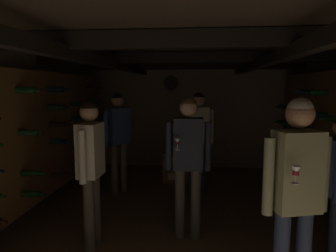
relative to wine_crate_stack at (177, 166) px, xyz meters
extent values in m
plane|color=#8C7051|center=(0.20, -2.02, -0.30)|extent=(8.40, 8.40, 0.00)
cube|color=gray|center=(0.20, 1.21, 0.88)|extent=(4.72, 0.06, 2.35)
cube|color=gray|center=(-2.13, -2.02, 0.88)|extent=(0.06, 6.40, 2.35)
cube|color=black|center=(0.20, -2.02, 2.08)|extent=(4.72, 6.52, 0.06)
cube|color=black|center=(0.20, -2.96, 1.96)|extent=(4.60, 0.14, 0.16)
cube|color=black|center=(0.20, -1.09, 1.96)|extent=(4.60, 0.14, 0.16)
cube|color=black|center=(0.20, 0.78, 1.96)|extent=(4.60, 0.14, 0.16)
cube|color=black|center=(-0.83, -2.02, 1.85)|extent=(0.12, 6.40, 0.12)
cube|color=black|center=(1.24, -2.02, 1.85)|extent=(0.12, 6.40, 0.12)
cylinder|color=white|center=(-0.22, 1.16, 1.61)|extent=(0.31, 0.02, 0.31)
cylinder|color=#2D2314|center=(-0.22, 1.15, 1.61)|extent=(0.33, 0.01, 0.33)
cube|color=black|center=(-0.22, 1.14, 1.61)|extent=(0.07, 0.01, 0.10)
cube|color=black|center=(-0.22, 1.14, 1.61)|extent=(0.12, 0.01, 0.13)
cube|color=brown|center=(-1.94, -1.87, 0.85)|extent=(0.32, 5.50, 1.80)
cylinder|color=black|center=(-1.50, -3.07, 0.21)|extent=(0.07, 0.03, 0.03)
cylinder|color=#143819|center=(-1.68, -2.28, 0.21)|extent=(0.28, 0.07, 0.07)
cylinder|color=#143819|center=(-1.50, -2.28, 0.21)|extent=(0.07, 0.03, 0.03)
cylinder|color=black|center=(-1.68, -1.48, 0.21)|extent=(0.28, 0.07, 0.07)
cylinder|color=black|center=(-1.50, -1.48, 0.21)|extent=(0.07, 0.03, 0.03)
cylinder|color=#143819|center=(-1.68, -0.69, 0.21)|extent=(0.28, 0.07, 0.07)
cylinder|color=#143819|center=(-1.50, -0.69, 0.21)|extent=(0.07, 0.03, 0.03)
cylinder|color=#194723|center=(-1.68, 0.08, 0.21)|extent=(0.28, 0.07, 0.07)
cylinder|color=#194723|center=(-1.50, 0.08, 0.21)|extent=(0.07, 0.03, 0.03)
cylinder|color=#143819|center=(-1.50, -3.06, 0.46)|extent=(0.07, 0.03, 0.03)
cylinder|color=#143819|center=(-1.68, -2.26, 0.46)|extent=(0.28, 0.07, 0.07)
cylinder|color=#143819|center=(-1.50, -2.26, 0.46)|extent=(0.07, 0.03, 0.03)
cylinder|color=#143819|center=(-1.68, -0.68, 0.46)|extent=(0.28, 0.07, 0.07)
cylinder|color=#143819|center=(-1.50, -0.68, 0.46)|extent=(0.07, 0.03, 0.03)
cylinder|color=#0F2838|center=(-1.50, -3.06, 0.72)|extent=(0.07, 0.03, 0.03)
cylinder|color=#0F2838|center=(-1.68, -1.48, 0.72)|extent=(0.28, 0.07, 0.07)
cylinder|color=#0F2838|center=(-1.50, -1.48, 0.72)|extent=(0.07, 0.03, 0.03)
cylinder|color=#194723|center=(-1.68, -0.70, 0.72)|extent=(0.28, 0.07, 0.07)
cylinder|color=#194723|center=(-1.50, -0.70, 0.72)|extent=(0.07, 0.03, 0.03)
cylinder|color=#194723|center=(-1.68, -2.27, 0.98)|extent=(0.28, 0.07, 0.07)
cylinder|color=#194723|center=(-1.50, -2.27, 0.98)|extent=(0.07, 0.03, 0.03)
cylinder|color=black|center=(-1.68, -1.47, 0.98)|extent=(0.28, 0.07, 0.07)
cylinder|color=black|center=(-1.50, -1.47, 0.98)|extent=(0.07, 0.03, 0.03)
cylinder|color=#0F2838|center=(-1.68, -0.69, 0.98)|extent=(0.28, 0.07, 0.07)
cylinder|color=#0F2838|center=(-1.50, -0.69, 0.98)|extent=(0.07, 0.03, 0.03)
cylinder|color=#0F2838|center=(-1.68, 0.08, 0.98)|extent=(0.28, 0.07, 0.07)
cylinder|color=#0F2838|center=(-1.50, 0.08, 0.98)|extent=(0.07, 0.03, 0.03)
cylinder|color=#143819|center=(-1.68, -1.50, 1.24)|extent=(0.28, 0.07, 0.07)
cylinder|color=#143819|center=(-1.50, -1.50, 1.24)|extent=(0.07, 0.03, 0.03)
cylinder|color=#0F2838|center=(-1.68, -0.69, 1.24)|extent=(0.28, 0.07, 0.07)
cylinder|color=#0F2838|center=(-1.50, -0.69, 1.24)|extent=(0.07, 0.03, 0.03)
cylinder|color=#194723|center=(-1.68, 0.10, 1.24)|extent=(0.28, 0.07, 0.07)
cylinder|color=#194723|center=(-1.50, 0.10, 1.24)|extent=(0.07, 0.03, 0.03)
cylinder|color=#194723|center=(-1.68, -2.27, 1.49)|extent=(0.28, 0.07, 0.07)
cylinder|color=#194723|center=(-1.50, -2.27, 1.49)|extent=(0.07, 0.03, 0.03)
cylinder|color=#0F2838|center=(-1.68, -1.48, 1.49)|extent=(0.28, 0.07, 0.07)
cylinder|color=#0F2838|center=(-1.50, -1.48, 1.49)|extent=(0.07, 0.03, 0.03)
cylinder|color=black|center=(-1.68, 0.09, 1.49)|extent=(0.28, 0.07, 0.07)
cylinder|color=black|center=(-1.50, 0.09, 1.49)|extent=(0.07, 0.03, 0.03)
cube|color=brown|center=(-1.79, -1.87, 0.08)|extent=(0.02, 5.50, 0.02)
cube|color=brown|center=(-1.79, -1.87, 0.34)|extent=(0.02, 5.50, 0.02)
cube|color=brown|center=(-1.79, -1.87, 0.59)|extent=(0.02, 5.50, 0.02)
cube|color=brown|center=(-1.79, -1.87, 0.85)|extent=(0.02, 5.50, 0.02)
cube|color=brown|center=(-1.79, -1.87, 1.11)|extent=(0.02, 5.50, 0.02)
cube|color=brown|center=(-1.79, -1.87, 1.36)|extent=(0.02, 5.50, 0.02)
cube|color=brown|center=(-1.79, -1.87, 1.62)|extent=(0.02, 5.50, 0.02)
cylinder|color=#0F2838|center=(1.91, -2.42, 0.25)|extent=(0.07, 0.03, 0.03)
cylinder|color=#194723|center=(2.08, -1.88, 0.25)|extent=(0.28, 0.07, 0.07)
cylinder|color=#194723|center=(1.91, -1.88, 0.25)|extent=(0.07, 0.03, 0.03)
cylinder|color=#194723|center=(2.08, -1.32, 0.25)|extent=(0.28, 0.07, 0.07)
cylinder|color=#194723|center=(1.91, -1.32, 0.25)|extent=(0.07, 0.03, 0.03)
cylinder|color=black|center=(2.08, -0.77, 0.25)|extent=(0.28, 0.07, 0.07)
cylinder|color=black|center=(1.91, -0.77, 0.25)|extent=(0.07, 0.03, 0.03)
cylinder|color=#0F2838|center=(2.08, -0.21, 0.25)|extent=(0.28, 0.07, 0.07)
cylinder|color=#0F2838|center=(1.91, -0.21, 0.25)|extent=(0.07, 0.03, 0.03)
cylinder|color=black|center=(2.08, 0.33, 0.25)|extent=(0.28, 0.07, 0.07)
cylinder|color=black|center=(1.91, 0.33, 0.25)|extent=(0.07, 0.03, 0.03)
cylinder|color=#194723|center=(2.08, -1.87, 0.55)|extent=(0.28, 0.07, 0.07)
cylinder|color=#194723|center=(1.91, -1.87, 0.55)|extent=(0.07, 0.03, 0.03)
cylinder|color=black|center=(2.08, -0.78, 0.55)|extent=(0.28, 0.07, 0.07)
cylinder|color=black|center=(1.91, -0.78, 0.55)|extent=(0.07, 0.03, 0.03)
cylinder|color=#194723|center=(2.08, -0.23, 0.55)|extent=(0.28, 0.07, 0.07)
cylinder|color=#194723|center=(1.91, -0.23, 0.55)|extent=(0.07, 0.03, 0.03)
cylinder|color=#0F2838|center=(2.08, -1.33, 0.85)|extent=(0.28, 0.07, 0.07)
cylinder|color=#0F2838|center=(1.91, -1.33, 0.85)|extent=(0.07, 0.03, 0.03)
cylinder|color=#0F2838|center=(2.08, -0.78, 0.85)|extent=(0.28, 0.07, 0.07)
cylinder|color=#0F2838|center=(1.91, -0.78, 0.85)|extent=(0.07, 0.03, 0.03)
cylinder|color=#143819|center=(2.08, -0.22, 0.85)|extent=(0.28, 0.07, 0.07)
cylinder|color=#143819|center=(1.91, -0.22, 0.85)|extent=(0.07, 0.03, 0.03)
cylinder|color=#143819|center=(2.08, 0.34, 0.85)|extent=(0.28, 0.07, 0.07)
cylinder|color=#143819|center=(1.91, 0.34, 0.85)|extent=(0.07, 0.03, 0.03)
cylinder|color=#143819|center=(2.08, -1.86, 1.15)|extent=(0.28, 0.07, 0.07)
cylinder|color=#143819|center=(1.91, -1.86, 1.15)|extent=(0.07, 0.03, 0.03)
cylinder|color=#0F2838|center=(2.08, -1.32, 1.15)|extent=(0.28, 0.07, 0.07)
cylinder|color=#0F2838|center=(1.91, -1.32, 1.15)|extent=(0.07, 0.03, 0.03)
cylinder|color=black|center=(2.08, -0.21, 1.15)|extent=(0.28, 0.07, 0.07)
cylinder|color=black|center=(1.91, -0.21, 1.15)|extent=(0.07, 0.03, 0.03)
cylinder|color=#143819|center=(2.08, 0.34, 1.15)|extent=(0.28, 0.07, 0.07)
cylinder|color=#143819|center=(1.91, 0.34, 1.15)|extent=(0.07, 0.03, 0.03)
cylinder|color=#194723|center=(2.08, -1.31, 1.45)|extent=(0.28, 0.07, 0.07)
cylinder|color=#194723|center=(1.91, -1.31, 1.45)|extent=(0.07, 0.03, 0.03)
cylinder|color=#0F2838|center=(2.08, -0.77, 1.45)|extent=(0.28, 0.07, 0.07)
cylinder|color=#0F2838|center=(1.91, -0.77, 1.45)|extent=(0.07, 0.03, 0.03)
cube|color=brown|center=(0.00, 0.00, -0.15)|extent=(0.52, 0.34, 0.30)
cube|color=beige|center=(0.00, -0.17, -0.15)|extent=(0.31, 0.01, 0.13)
cube|color=brown|center=(0.00, 0.00, 0.15)|extent=(0.52, 0.34, 0.30)
cube|color=beige|center=(0.00, -0.17, 0.15)|extent=(0.31, 0.01, 0.13)
cylinder|color=#0F2838|center=(-0.03, -0.01, 0.41)|extent=(0.08, 0.08, 0.22)
cone|color=#0F2838|center=(-0.03, -0.01, 0.53)|extent=(0.08, 0.08, 0.03)
cylinder|color=#0F2838|center=(-0.03, -0.01, 0.59)|extent=(0.03, 0.03, 0.08)
cylinder|color=maroon|center=(-0.03, -0.01, 0.64)|extent=(0.03, 0.03, 0.02)
cube|color=silver|center=(-0.03, -0.05, 0.40)|extent=(0.06, 0.00, 0.10)
cylinder|color=#4C473D|center=(0.38, -2.21, 0.13)|extent=(0.12, 0.12, 0.86)
cylinder|color=#4C473D|center=(0.19, -2.21, 0.13)|extent=(0.12, 0.12, 0.86)
cube|color=#232838|center=(0.29, -2.21, 0.87)|extent=(0.35, 0.23, 0.61)
cylinder|color=#232838|center=(0.52, -2.21, 0.84)|extent=(0.08, 0.08, 0.58)
cylinder|color=#232838|center=(0.06, -2.22, 0.84)|extent=(0.08, 0.08, 0.58)
sphere|color=tan|center=(0.29, -2.21, 1.30)|extent=(0.21, 0.21, 0.21)
sphere|color=brown|center=(0.29, -2.21, 1.32)|extent=(0.19, 0.19, 0.19)
cylinder|color=silver|center=(0.17, -2.39, 0.83)|extent=(0.06, 0.06, 0.01)
cylinder|color=silver|center=(0.17, -2.39, 0.87)|extent=(0.01, 0.01, 0.06)
cone|color=silver|center=(0.17, -2.39, 0.92)|extent=(0.07, 0.07, 0.08)
cylinder|color=maroon|center=(0.17, -2.39, 0.91)|extent=(0.04, 0.04, 0.03)
cylinder|color=brown|center=(-1.02, -0.78, 0.13)|extent=(0.12, 0.12, 0.86)
cylinder|color=brown|center=(-0.89, -0.64, 0.13)|extent=(0.12, 0.12, 0.86)
cube|color=#334C8C|center=(-0.95, -0.71, 0.87)|extent=(0.39, 0.40, 0.61)
cylinder|color=#334C8C|center=(-1.11, -0.88, 0.84)|extent=(0.08, 0.08, 0.58)
cylinder|color=#334C8C|center=(-0.79, -0.55, 0.84)|extent=(0.08, 0.08, 0.58)
sphere|color=tan|center=(-0.95, -0.71, 1.30)|extent=(0.21, 0.21, 0.21)
sphere|color=black|center=(-0.95, -0.71, 1.32)|extent=(0.19, 0.19, 0.19)
cylinder|color=silver|center=(-1.00, -0.50, 0.83)|extent=(0.06, 0.06, 0.01)
cylinder|color=silver|center=(-1.00, -0.50, 0.87)|extent=(0.01, 0.01, 0.06)
cone|color=silver|center=(-1.00, -0.50, 0.92)|extent=(0.07, 0.07, 0.08)
cylinder|color=beige|center=(-1.00, -0.50, 0.91)|extent=(0.04, 0.04, 0.03)
cylinder|color=#4C473D|center=(-0.79, -2.63, 0.12)|extent=(0.12, 0.12, 0.84)
cylinder|color=#4C473D|center=(-0.78, -2.44, 0.12)|extent=(0.12, 0.12, 0.84)
cube|color=beige|center=(-0.79, -2.54, 0.84)|extent=(0.23, 0.35, 0.60)
cylinder|color=beige|center=(-0.79, -2.77, 0.81)|extent=(0.08, 0.08, 0.57)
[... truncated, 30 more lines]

